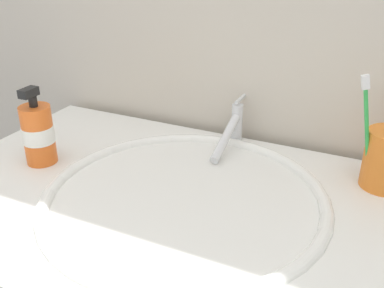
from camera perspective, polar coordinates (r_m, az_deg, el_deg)
sink_basin at (r=0.80m, az=-0.93°, el=-9.68°), size 0.50×0.50×0.13m
faucet at (r=0.94m, az=5.16°, el=2.01°), size 0.02×0.17×0.10m
toothbrush_green at (r=0.81m, az=21.46°, el=2.21°), size 0.05×0.03×0.20m
soap_dispenser at (r=0.91m, az=-19.10°, el=1.28°), size 0.06×0.06×0.16m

